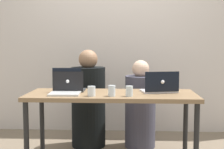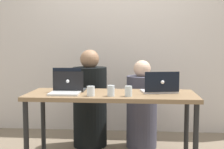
# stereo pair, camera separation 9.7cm
# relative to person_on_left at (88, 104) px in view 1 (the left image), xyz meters

# --- Properties ---
(back_wall) EXTENTS (4.50, 0.10, 2.60)m
(back_wall) POSITION_rel_person_on_left_xyz_m (0.31, 0.71, 0.78)
(back_wall) COLOR beige
(back_wall) RESTS_ON ground
(desk) EXTENTS (1.67, 0.63, 0.74)m
(desk) POSITION_rel_person_on_left_xyz_m (0.31, -0.61, 0.15)
(desk) COLOR olive
(desk) RESTS_ON ground
(person_on_left) EXTENTS (0.50, 0.50, 1.16)m
(person_on_left) POSITION_rel_person_on_left_xyz_m (0.00, 0.00, 0.00)
(person_on_left) COLOR black
(person_on_left) RESTS_ON ground
(person_on_right) EXTENTS (0.43, 0.43, 1.04)m
(person_on_right) POSITION_rel_person_on_left_xyz_m (0.62, 0.00, -0.05)
(person_on_right) COLOR #434353
(person_on_right) RESTS_ON ground
(laptop_back_right) EXTENTS (0.38, 0.29, 0.22)m
(laptop_back_right) POSITION_rel_person_on_left_xyz_m (0.79, -0.54, 0.27)
(laptop_back_right) COLOR silver
(laptop_back_right) RESTS_ON desk
(laptop_front_left) EXTENTS (0.30, 0.29, 0.25)m
(laptop_front_left) POSITION_rel_person_on_left_xyz_m (-0.14, -0.66, 0.28)
(laptop_front_left) COLOR silver
(laptop_front_left) RESTS_ON desk
(laptop_back_left) EXTENTS (0.31, 0.25, 0.21)m
(laptop_back_left) POSITION_rel_person_on_left_xyz_m (-0.13, -0.52, 0.27)
(laptop_back_left) COLOR #353A3F
(laptop_back_left) RESTS_ON desk
(water_glass_right) EXTENTS (0.07, 0.07, 0.10)m
(water_glass_right) POSITION_rel_person_on_left_xyz_m (0.48, -0.79, 0.27)
(water_glass_right) COLOR silver
(water_glass_right) RESTS_ON desk
(water_glass_center) EXTENTS (0.07, 0.07, 0.10)m
(water_glass_center) POSITION_rel_person_on_left_xyz_m (0.32, -0.79, 0.27)
(water_glass_center) COLOR silver
(water_glass_center) RESTS_ON desk
(water_glass_left) EXTENTS (0.07, 0.07, 0.09)m
(water_glass_left) POSITION_rel_person_on_left_xyz_m (0.13, -0.79, 0.26)
(water_glass_left) COLOR white
(water_glass_left) RESTS_ON desk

